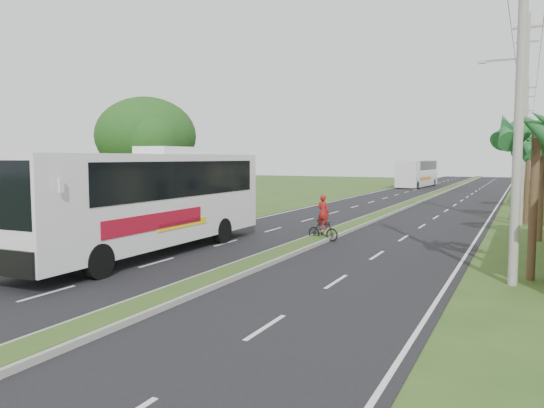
% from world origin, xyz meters
% --- Properties ---
extents(ground, '(180.00, 180.00, 0.00)m').
position_xyz_m(ground, '(0.00, 0.00, 0.00)').
color(ground, '#2C4C1C').
rests_on(ground, ground).
extents(road_asphalt, '(14.00, 160.00, 0.02)m').
position_xyz_m(road_asphalt, '(0.00, 20.00, 0.01)').
color(road_asphalt, black).
rests_on(road_asphalt, ground).
extents(median_strip, '(1.20, 160.00, 0.18)m').
position_xyz_m(median_strip, '(0.00, 20.00, 0.10)').
color(median_strip, gray).
rests_on(median_strip, ground).
extents(lane_edge_left, '(0.12, 160.00, 0.01)m').
position_xyz_m(lane_edge_left, '(-6.70, 20.00, 0.00)').
color(lane_edge_left, silver).
rests_on(lane_edge_left, ground).
extents(lane_edge_right, '(0.12, 160.00, 0.01)m').
position_xyz_m(lane_edge_right, '(6.70, 20.00, 0.00)').
color(lane_edge_right, silver).
rests_on(lane_edge_right, ground).
extents(palm_verge_a, '(2.40, 2.40, 5.45)m').
position_xyz_m(palm_verge_a, '(9.00, 3.00, 4.74)').
color(palm_verge_a, '#473321').
rests_on(palm_verge_a, ground).
extents(palm_verge_b, '(2.40, 2.40, 5.05)m').
position_xyz_m(palm_verge_b, '(9.40, 12.00, 4.36)').
color(palm_verge_b, '#473321').
rests_on(palm_verge_b, ground).
extents(palm_verge_c, '(2.40, 2.40, 5.85)m').
position_xyz_m(palm_verge_c, '(8.80, 19.00, 5.12)').
color(palm_verge_c, '#473321').
rests_on(palm_verge_c, ground).
extents(palm_verge_d, '(2.40, 2.40, 5.25)m').
position_xyz_m(palm_verge_d, '(9.30, 28.00, 4.55)').
color(palm_verge_d, '#473321').
rests_on(palm_verge_d, ground).
extents(shade_tree, '(6.30, 6.00, 7.54)m').
position_xyz_m(shade_tree, '(-12.11, 10.02, 5.03)').
color(shade_tree, '#473321').
rests_on(shade_tree, ground).
extents(utility_pole_a, '(1.60, 0.28, 11.00)m').
position_xyz_m(utility_pole_a, '(8.50, 2.00, 5.67)').
color(utility_pole_a, gray).
rests_on(utility_pole_a, ground).
extents(utility_pole_b, '(3.20, 0.28, 12.00)m').
position_xyz_m(utility_pole_b, '(8.47, 18.00, 6.26)').
color(utility_pole_b, gray).
rests_on(utility_pole_b, ground).
extents(utility_pole_c, '(1.60, 0.28, 11.00)m').
position_xyz_m(utility_pole_c, '(8.50, 38.00, 5.67)').
color(utility_pole_c, gray).
rests_on(utility_pole_c, ground).
extents(utility_pole_d, '(1.60, 0.28, 10.50)m').
position_xyz_m(utility_pole_d, '(8.50, 58.00, 5.42)').
color(utility_pole_d, gray).
rests_on(utility_pole_d, ground).
extents(coach_bus_main, '(3.04, 13.54, 4.36)m').
position_xyz_m(coach_bus_main, '(-4.86, 1.37, 2.40)').
color(coach_bus_main, white).
rests_on(coach_bus_main, ground).
extents(coach_bus_far, '(3.39, 12.38, 3.57)m').
position_xyz_m(coach_bus_far, '(-4.46, 56.78, 2.02)').
color(coach_bus_far, silver).
rests_on(coach_bus_far, ground).
extents(motorcyclist, '(1.65, 0.74, 2.17)m').
position_xyz_m(motorcyclist, '(0.23, 7.65, 0.79)').
color(motorcyclist, black).
rests_on(motorcyclist, ground).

